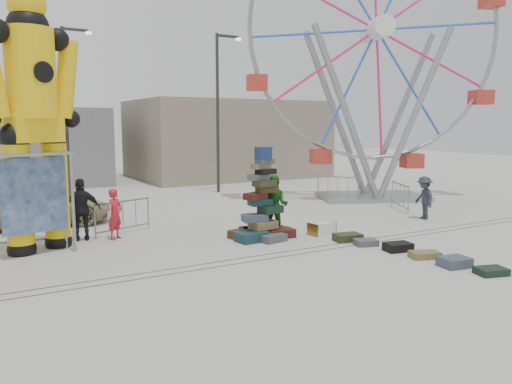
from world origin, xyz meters
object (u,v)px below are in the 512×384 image
pedestrian_red (115,214)px  lamp_post_right (219,105)px  barricade_wheel_front (400,196)px  pedestrian_black (82,210)px  pedestrian_green (274,205)px  parked_suv (39,207)px  barricade_wheel_back (338,188)px  crash_test_dummy (33,110)px  pedestrian_grey (424,198)px  steamer_trunk (322,228)px  lamp_post_left (68,103)px  suitcase_tower (262,213)px  barricade_dummy_c (123,217)px  ferris_wheel (376,52)px  barricade_dummy_b (31,227)px

pedestrian_red → lamp_post_right: bearing=7.5°
barricade_wheel_front → pedestrian_black: 12.47m
pedestrian_green → pedestrian_black: size_ratio=1.01×
parked_suv → barricade_wheel_front: bearing=-102.8°
barricade_wheel_back → pedestrian_red: bearing=-104.4°
barricade_wheel_back → parked_suv: size_ratio=0.42×
crash_test_dummy → pedestrian_grey: (12.94, -2.07, -3.07)m
lamp_post_right → steamer_trunk: bearing=-98.4°
parked_suv → lamp_post_left: bearing=-14.9°
pedestrian_red → pedestrian_green: bearing=-63.3°
lamp_post_right → pedestrian_grey: 11.62m
steamer_trunk → pedestrian_red: size_ratio=0.54×
steamer_trunk → barricade_wheel_front: bearing=15.3°
suitcase_tower → barricade_dummy_c: bearing=140.1°
suitcase_tower → pedestrian_red: 4.49m
steamer_trunk → pedestrian_grey: (4.89, 0.23, 0.60)m
pedestrian_green → barricade_dummy_c: bearing=-161.5°
barricade_wheel_back → pedestrian_red: 11.58m
ferris_wheel → pedestrian_green: bearing=-129.0°
pedestrian_green → barricade_wheel_front: bearing=62.6°
pedestrian_red → pedestrian_black: (-0.92, 0.32, 0.17)m
pedestrian_grey → suitcase_tower: bearing=-74.7°
crash_test_dummy → pedestrian_green: 7.46m
lamp_post_left → parked_suv: (-2.23, -6.67, -3.82)m
barricade_wheel_front → pedestrian_grey: 2.08m
lamp_post_right → barricade_dummy_c: (-7.07, -7.46, -3.93)m
ferris_wheel → pedestrian_black: 14.92m
suitcase_tower → steamer_trunk: 2.07m
steamer_trunk → parked_suv: 9.77m
barricade_dummy_c → pedestrian_grey: (10.36, -3.05, 0.25)m
barricade_dummy_c → parked_suv: size_ratio=0.42×
pedestrian_red → pedestrian_black: 0.99m
lamp_post_left → pedestrian_grey: 16.62m
pedestrian_black → pedestrian_red: bearing=169.6°
lamp_post_left → steamer_trunk: size_ratio=9.59×
barricade_wheel_back → pedestrian_grey: bearing=-34.0°
crash_test_dummy → barricade_wheel_back: (13.34, 3.42, -3.31)m
suitcase_tower → pedestrian_black: size_ratio=1.49×
barricade_dummy_c → pedestrian_green: bearing=-51.7°
ferris_wheel → pedestrian_black: size_ratio=7.25×
ferris_wheel → suitcase_tower: bearing=-129.7°
lamp_post_right → pedestrian_red: size_ratio=5.15×
barricade_dummy_b → pedestrian_grey: (13.10, -2.71, 0.25)m
ferris_wheel → barricade_dummy_b: (-15.00, -2.11, -6.20)m
ferris_wheel → lamp_post_left: bearing=170.7°
pedestrian_green → parked_suv: 8.27m
lamp_post_right → steamer_trunk: 11.67m
pedestrian_green → pedestrian_black: (-5.42, 2.28, -0.01)m
pedestrian_green → parked_suv: bearing=-169.8°
pedestrian_black → barricade_wheel_back: bearing=-158.5°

